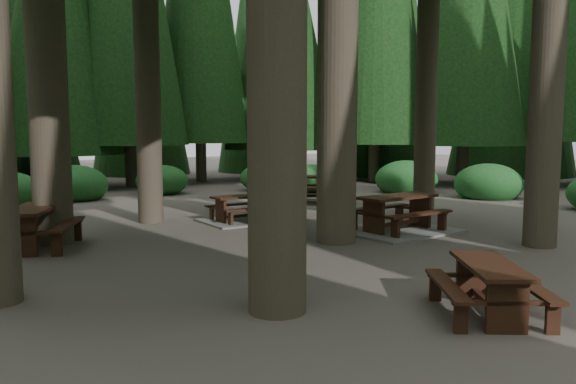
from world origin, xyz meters
TOP-DOWN VIEW (x-y plane):
  - ground at (0.00, 0.00)m, footprint 80.00×80.00m
  - picnic_table_a at (2.79, 0.35)m, footprint 2.64×2.21m
  - picnic_table_b at (-4.67, 3.08)m, footprint 2.28×2.45m
  - picnic_table_c at (0.52, 3.70)m, footprint 2.08×1.73m
  - picnic_table_d at (4.76, 5.94)m, footprint 2.55×2.36m
  - picnic_table_e at (-0.68, -4.68)m, footprint 1.97×2.04m
  - shrub_ring at (0.70, 0.75)m, footprint 23.86×24.64m

SIDE VIEW (x-z plane):
  - ground at x=0.00m, z-range 0.00..0.00m
  - picnic_table_c at x=0.52m, z-range -0.12..0.57m
  - picnic_table_a at x=2.79m, z-range -0.13..0.74m
  - shrub_ring at x=0.70m, z-range -0.35..1.15m
  - picnic_table_e at x=-0.68m, z-range 0.11..0.80m
  - picnic_table_b at x=-4.67m, z-range 0.14..0.98m
  - picnic_table_d at x=4.76m, z-range 0.14..1.03m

